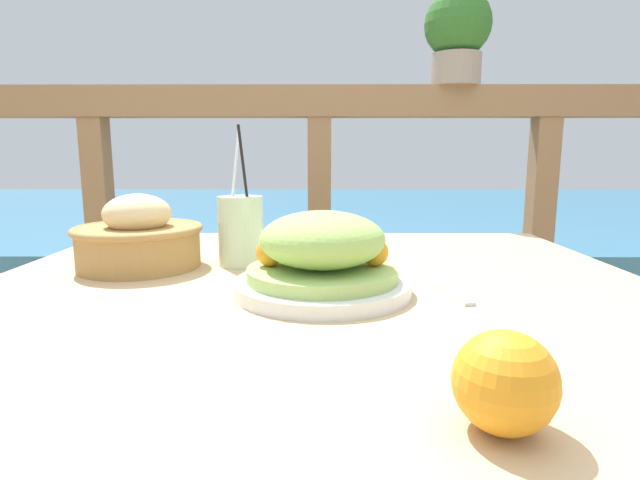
{
  "coord_description": "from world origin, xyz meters",
  "views": [
    {
      "loc": [
        0.01,
        -0.74,
        0.93
      ],
      "look_at": [
        0.01,
        0.05,
        0.79
      ],
      "focal_mm": 28.0,
      "sensor_mm": 36.0,
      "label": 1
    }
  ],
  "objects_px": {
    "salad_plate": "(322,258)",
    "bread_basket": "(139,238)",
    "potted_plant": "(457,34)",
    "drink_glass": "(241,230)"
  },
  "relations": [
    {
      "from": "bread_basket",
      "to": "salad_plate",
      "type": "bearing_deg",
      "value": -27.12
    },
    {
      "from": "potted_plant",
      "to": "drink_glass",
      "type": "bearing_deg",
      "value": -129.3
    },
    {
      "from": "bread_basket",
      "to": "potted_plant",
      "type": "height_order",
      "value": "potted_plant"
    },
    {
      "from": "salad_plate",
      "to": "potted_plant",
      "type": "distance_m",
      "value": 1.05
    },
    {
      "from": "salad_plate",
      "to": "bread_basket",
      "type": "height_order",
      "value": "bread_basket"
    },
    {
      "from": "salad_plate",
      "to": "drink_glass",
      "type": "distance_m",
      "value": 0.24
    },
    {
      "from": "salad_plate",
      "to": "potted_plant",
      "type": "relative_size",
      "value": 0.94
    },
    {
      "from": "salad_plate",
      "to": "drink_glass",
      "type": "xyz_separation_m",
      "value": [
        -0.15,
        0.19,
        0.01
      ]
    },
    {
      "from": "drink_glass",
      "to": "potted_plant",
      "type": "xyz_separation_m",
      "value": [
        0.54,
        0.66,
        0.48
      ]
    },
    {
      "from": "salad_plate",
      "to": "potted_plant",
      "type": "xyz_separation_m",
      "value": [
        0.39,
        0.85,
        0.49
      ]
    }
  ]
}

